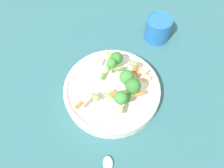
{
  "coord_description": "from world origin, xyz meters",
  "views": [
    {
      "loc": [
        0.08,
        0.32,
        0.58
      ],
      "look_at": [
        0.0,
        0.0,
        0.05
      ],
      "focal_mm": 35.0,
      "sensor_mm": 36.0,
      "label": 1
    }
  ],
  "objects": [
    {
      "name": "pasta_salad",
      "position": [
        -0.03,
        0.01,
        0.08
      ],
      "size": [
        0.23,
        0.21,
        0.07
      ],
      "color": "#8CB766",
      "rests_on": "bowl"
    },
    {
      "name": "cup",
      "position": [
        -0.21,
        -0.19,
        0.04
      ],
      "size": [
        0.09,
        0.09,
        0.08
      ],
      "color": "#2366B2",
      "rests_on": "ground_plane"
    },
    {
      "name": "ground_plane",
      "position": [
        0.0,
        0.0,
        0.0
      ],
      "size": [
        3.0,
        3.0,
        0.0
      ],
      "primitive_type": "plane",
      "color": "#2D6066"
    },
    {
      "name": "bowl",
      "position": [
        0.0,
        0.0,
        0.02
      ],
      "size": [
        0.28,
        0.28,
        0.04
      ],
      "color": "silver",
      "rests_on": "ground_plane"
    }
  ]
}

